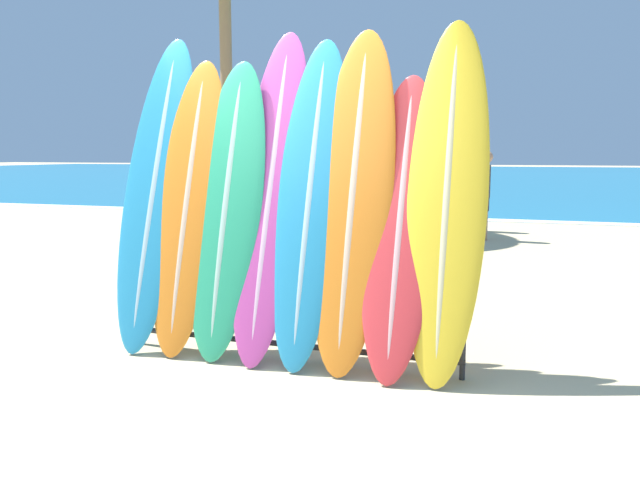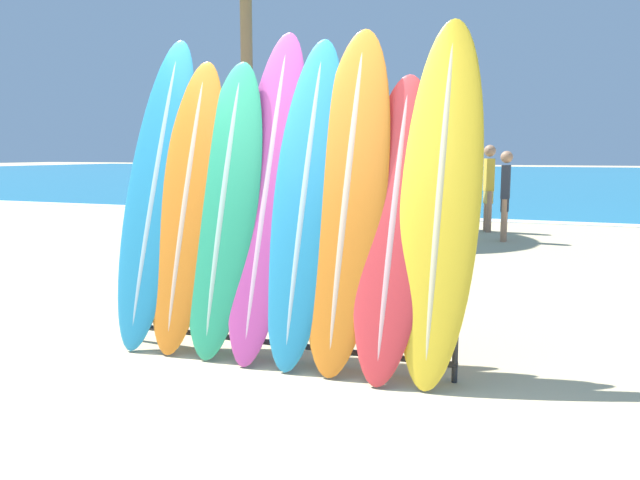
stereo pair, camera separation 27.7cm
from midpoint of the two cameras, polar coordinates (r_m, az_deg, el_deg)
ground_plane at (r=4.40m, az=-6.97°, el=-12.45°), size 160.00×160.00×0.00m
ocean_water at (r=44.01m, az=18.96°, el=5.54°), size 120.00×60.00×0.01m
surfboard_rack at (r=4.62m, az=-1.92°, el=-5.80°), size 2.61×0.04×0.78m
surfboard_slot_0 at (r=5.16m, az=-13.24°, el=4.53°), size 0.56×0.89×2.48m
surfboard_slot_1 at (r=4.95m, az=-10.46°, el=3.28°), size 0.55×0.76×2.27m
surfboard_slot_2 at (r=4.78m, az=-7.08°, el=3.07°), size 0.57×0.74×2.25m
surfboard_slot_3 at (r=4.69m, az=-3.17°, el=4.41°), size 0.53×0.90×2.48m
surfboard_slot_4 at (r=4.54m, az=0.40°, el=3.79°), size 0.52×0.85×2.40m
surfboard_slot_5 at (r=4.44m, az=4.32°, el=4.01°), size 0.58×0.84×2.45m
surfboard_slot_6 at (r=4.33m, az=8.58°, el=1.55°), size 0.52×0.85×2.11m
surfboard_slot_7 at (r=4.29m, az=12.77°, el=3.85°), size 0.54×0.83×2.47m
person_near_water at (r=14.13m, az=7.47°, el=5.20°), size 0.26×0.21×1.59m
person_mid_beach at (r=11.31m, az=17.26°, el=4.18°), size 0.21×0.26×1.57m
person_far_left at (r=11.99m, az=0.55°, el=5.15°), size 0.26×0.30×1.72m
person_far_right at (r=12.61m, az=15.78°, el=4.89°), size 0.23×0.28×1.69m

